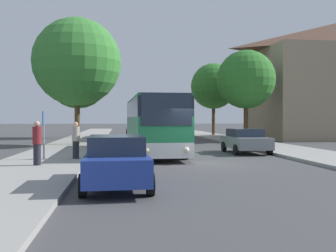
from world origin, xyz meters
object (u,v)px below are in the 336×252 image
(pedestrian_waiting_far, at_px, (76,140))
(tree_left_far, at_px, (78,77))
(bus_stop_sign, at_px, (44,129))
(tree_right_mid, at_px, (246,80))
(parked_car_left_curb, at_px, (116,161))
(pedestrian_waiting_near, at_px, (37,143))
(bus_front, at_px, (153,124))
(tree_right_near, at_px, (214,86))
(tree_left_near, at_px, (77,62))
(bus_middle, at_px, (140,121))
(parked_car_right_near, at_px, (245,140))

(pedestrian_waiting_far, height_order, tree_left_far, tree_left_far)
(bus_stop_sign, bearing_deg, tree_right_mid, 44.83)
(parked_car_left_curb, height_order, pedestrian_waiting_near, pedestrian_waiting_near)
(bus_front, bearing_deg, tree_right_mid, 48.13)
(tree_right_near, distance_m, tree_right_mid, 12.47)
(pedestrian_waiting_far, xyz_separation_m, tree_left_near, (-1.08, 11.05, 5.26))
(bus_front, distance_m, parked_car_left_curb, 11.46)
(parked_car_left_curb, relative_size, tree_right_near, 0.50)
(bus_stop_sign, distance_m, tree_left_near, 12.08)
(pedestrian_waiting_far, bearing_deg, tree_right_mid, -152.36)
(tree_left_far, bearing_deg, bus_stop_sign, -88.05)
(tree_right_mid, bearing_deg, bus_front, -130.59)
(pedestrian_waiting_near, height_order, tree_right_near, tree_right_near)
(bus_front, bearing_deg, bus_middle, 88.38)
(tree_left_far, bearing_deg, pedestrian_waiting_near, -87.80)
(bus_front, height_order, tree_left_far, tree_left_far)
(bus_stop_sign, height_order, tree_left_far, tree_left_far)
(parked_car_left_curb, distance_m, tree_right_mid, 25.08)
(bus_front, relative_size, parked_car_right_near, 2.78)
(bus_front, distance_m, tree_left_far, 21.02)
(bus_middle, bearing_deg, tree_left_near, -121.43)
(bus_stop_sign, relative_size, tree_right_near, 0.27)
(bus_middle, relative_size, tree_right_near, 1.37)
(parked_car_right_near, relative_size, tree_right_mid, 0.52)
(bus_stop_sign, xyz_separation_m, pedestrian_waiting_far, (1.47, 0.06, -0.54))
(bus_middle, bearing_deg, bus_front, -89.17)
(tree_right_near, bearing_deg, tree_right_mid, -90.50)
(tree_left_near, bearing_deg, parked_car_right_near, -35.48)
(bus_middle, relative_size, pedestrian_waiting_far, 6.71)
(pedestrian_waiting_near, bearing_deg, parked_car_left_curb, -30.69)
(bus_stop_sign, distance_m, tree_left_far, 23.87)
(pedestrian_waiting_far, bearing_deg, parked_car_right_near, -179.81)
(bus_front, xyz_separation_m, parked_car_right_near, (5.49, -0.29, -0.96))
(tree_left_far, bearing_deg, parked_car_left_curb, -82.17)
(bus_middle, distance_m, parked_car_left_curb, 26.69)
(parked_car_right_near, bearing_deg, parked_car_left_curb, 55.50)
(tree_left_far, relative_size, tree_right_near, 1.12)
(bus_stop_sign, relative_size, tree_right_mid, 0.29)
(tree_right_near, xyz_separation_m, tree_right_mid, (-0.11, -12.46, -0.44))
(pedestrian_waiting_near, bearing_deg, tree_right_near, 89.71)
(bus_front, relative_size, bus_stop_sign, 5.06)
(bus_front, height_order, tree_right_near, tree_right_near)
(bus_middle, height_order, tree_left_far, tree_left_far)
(parked_car_left_curb, xyz_separation_m, tree_right_near, (11.31, 34.40, 5.15))
(tree_right_mid, bearing_deg, tree_left_far, 150.29)
(tree_left_far, distance_m, tree_right_mid, 17.79)
(bus_stop_sign, bearing_deg, pedestrian_waiting_near, -85.44)
(bus_stop_sign, height_order, pedestrian_waiting_far, bus_stop_sign)
(parked_car_left_curb, height_order, bus_stop_sign, bus_stop_sign)
(pedestrian_waiting_near, relative_size, tree_right_mid, 0.23)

